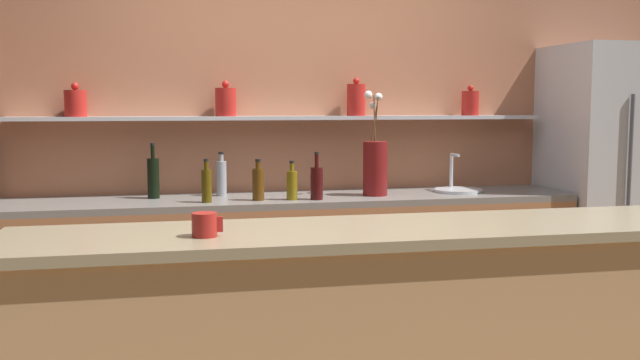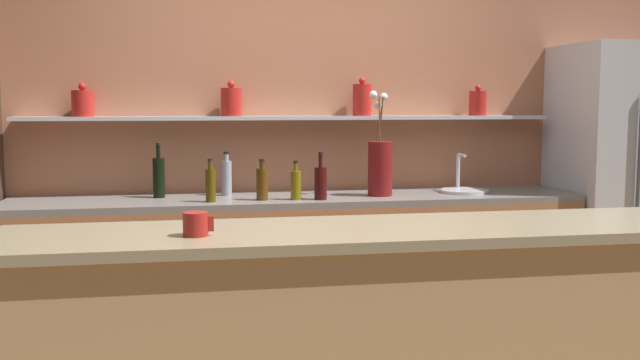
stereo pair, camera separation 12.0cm
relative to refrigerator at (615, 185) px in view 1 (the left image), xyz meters
The scene contains 13 objects.
back_wall_unit 2.23m from the refrigerator, 169.59° to the left, with size 5.20×0.28×2.60m.
back_counter_unit 2.29m from the refrigerator, behind, with size 3.57×0.62×0.92m.
island_counter 2.78m from the refrigerator, 141.95° to the right, with size 2.96×0.61×1.02m.
refrigerator is the anchor object (origin of this frame).
flower_vase 1.73m from the refrigerator, behind, with size 0.15×0.18×0.66m.
sink_fixture 1.14m from the refrigerator, behind, with size 0.32×0.32×0.25m.
bottle_oil_0 2.79m from the refrigerator, behind, with size 0.06×0.06×0.26m.
bottle_oil_1 2.28m from the refrigerator, behind, with size 0.07×0.07×0.24m.
bottle_wine_2 2.13m from the refrigerator, behind, with size 0.08×0.08×0.29m.
bottle_wine_3 3.10m from the refrigerator, behind, with size 0.07×0.07×0.34m.
bottle_spirit_4 2.48m from the refrigerator, behind, with size 0.07×0.07×0.25m.
bottle_spirit_5 2.69m from the refrigerator, behind, with size 0.06×0.06×0.28m.
coffee_mug 3.38m from the refrigerator, 148.60° to the right, with size 0.11×0.09×0.09m.
Camera 1 is at (-0.86, -3.12, 1.49)m, focal length 40.00 mm.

